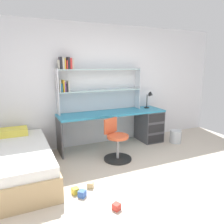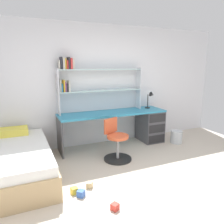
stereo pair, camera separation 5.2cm
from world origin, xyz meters
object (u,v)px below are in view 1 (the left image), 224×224
desk (138,123)px  toy_block_red_1 (116,207)px  bookshelf_hutch (89,79)px  bed_platform (15,163)px  desk_lamp (150,97)px  toy_block_natural_2 (90,185)px  swivel_chair (116,144)px  toy_block_yellow_3 (75,191)px  toy_block_blue_0 (82,194)px  waste_bin (176,137)px

desk → toy_block_red_1: size_ratio=27.83×
bookshelf_hutch → bed_platform: 2.09m
desk → desk_lamp: bearing=9.3°
desk_lamp → toy_block_natural_2: 2.63m
bookshelf_hutch → bed_platform: (-1.51, -0.82, -1.20)m
bookshelf_hutch → toy_block_natural_2: bookshelf_hutch is taller
swivel_chair → toy_block_yellow_3: (-1.01, -0.80, -0.25)m
desk → bookshelf_hutch: bookshelf_hutch is taller
desk → swivel_chair: bearing=-142.5°
bookshelf_hutch → bed_platform: bookshelf_hutch is taller
toy_block_yellow_3 → bed_platform: bearing=131.6°
desk_lamp → toy_block_yellow_3: bearing=-145.6°
bed_platform → toy_block_natural_2: 1.25m
toy_block_natural_2 → toy_block_yellow_3: size_ratio=0.92×
desk → toy_block_blue_0: (-1.80, -1.56, -0.40)m
desk → toy_block_blue_0: bearing=-139.1°
desk → toy_block_natural_2: size_ratio=28.81×
desk_lamp → toy_block_red_1: bearing=-131.8°
desk_lamp → toy_block_yellow_3: 2.85m
toy_block_blue_0 → desk_lamp: bearing=37.1°
toy_block_red_1 → bookshelf_hutch: bearing=79.4°
desk → toy_block_blue_0: 2.42m
bookshelf_hutch → waste_bin: (1.85, -0.59, -1.31)m
swivel_chair → toy_block_red_1: 1.51m
desk → bookshelf_hutch: 1.50m
toy_block_red_1 → toy_block_blue_0: bearing=124.8°
bookshelf_hutch → toy_block_natural_2: (-0.54, -1.59, -1.41)m
toy_block_blue_0 → toy_block_red_1: 0.53m
waste_bin → toy_block_red_1: size_ratio=3.38×
swivel_chair → toy_block_natural_2: bearing=-136.3°
desk_lamp → waste_bin: desk_lamp is taller
bookshelf_hutch → swivel_chair: bearing=-74.8°
toy_block_blue_0 → toy_block_yellow_3: bearing=120.8°
bookshelf_hutch → swivel_chair: bookshelf_hutch is taller
swivel_chair → waste_bin: (1.62, 0.26, -0.16)m
bed_platform → toy_block_red_1: size_ratio=22.98×
desk → bookshelf_hutch: size_ratio=1.26×
toy_block_blue_0 → bookshelf_hutch: bearing=67.9°
desk_lamp → toy_block_blue_0: (-2.14, -1.62, -0.97)m
desk → toy_block_yellow_3: 2.40m
bookshelf_hutch → desk_lamp: bearing=-5.4°
desk_lamp → toy_block_red_1: size_ratio=4.60×
toy_block_red_1 → toy_block_yellow_3: bearing=124.1°
toy_block_red_1 → desk_lamp: bearing=48.2°
waste_bin → toy_block_red_1: 2.76m
swivel_chair → desk: bearing=37.5°
toy_block_natural_2 → toy_block_yellow_3: (-0.24, -0.06, 0.00)m
waste_bin → toy_block_red_1: waste_bin is taller
toy_block_yellow_3 → bookshelf_hutch: bearing=64.8°
desk → toy_block_yellow_3: bearing=-142.1°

